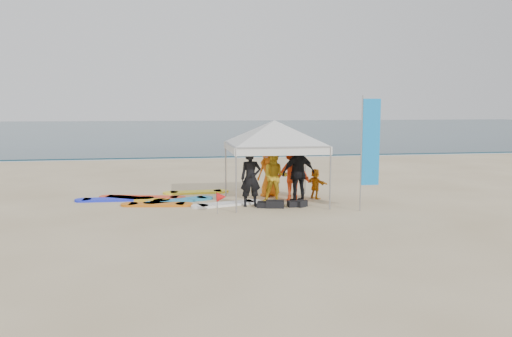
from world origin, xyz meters
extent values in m
plane|color=beige|center=(0.00, 0.00, 0.00)|extent=(120.00, 120.00, 0.00)
cube|color=#0C2633|center=(0.00, 60.00, 0.04)|extent=(160.00, 84.00, 0.08)
cube|color=silver|center=(0.00, 18.20, 0.00)|extent=(160.00, 1.20, 0.01)
imported|color=black|center=(-0.57, 2.71, 0.88)|extent=(0.64, 0.42, 1.76)
imported|color=yellow|center=(0.30, 3.18, 0.84)|extent=(0.93, 0.78, 1.69)
imported|color=#F43F15|center=(0.92, 3.40, 0.92)|extent=(1.19, 0.69, 1.84)
imported|color=black|center=(1.04, 2.99, 0.97)|extent=(1.21, 0.70, 1.93)
imported|color=orange|center=(0.36, 4.37, 0.93)|extent=(1.08, 0.95, 1.86)
imported|color=orange|center=(1.79, 3.64, 0.51)|extent=(0.66, 0.99, 1.02)
cylinder|color=#A5A5A8|center=(-1.14, 4.68, 0.95)|extent=(0.05, 0.05, 1.90)
cylinder|color=#A5A5A8|center=(1.72, 4.68, 0.95)|extent=(0.05, 0.05, 1.90)
cylinder|color=#A5A5A8|center=(-1.14, 1.82, 0.95)|extent=(0.05, 0.05, 1.90)
cylinder|color=#A5A5A8|center=(1.72, 1.82, 0.95)|extent=(0.05, 0.05, 1.90)
cube|color=silver|center=(0.29, 1.82, 1.78)|extent=(2.95, 0.02, 0.24)
cube|color=silver|center=(0.29, 4.68, 1.78)|extent=(2.95, 0.02, 0.24)
cube|color=silver|center=(-1.14, 3.25, 1.78)|extent=(0.02, 2.95, 0.24)
cube|color=silver|center=(1.72, 3.25, 1.78)|extent=(0.02, 2.95, 0.24)
pyramid|color=silver|center=(0.29, 3.25, 2.66)|extent=(4.04, 4.04, 0.76)
cylinder|color=#A5A5A8|center=(2.53, 1.45, 1.71)|extent=(0.04, 0.04, 3.42)
cube|color=#0E88E7|center=(2.82, 1.45, 2.05)|extent=(0.54, 0.03, 2.54)
cylinder|color=#A5A5A8|center=(-1.70, 1.74, 0.30)|extent=(0.02, 0.02, 0.60)
cone|color=red|center=(-1.58, 1.74, 0.50)|extent=(0.28, 0.28, 0.28)
cube|color=black|center=(0.14, 2.38, 0.11)|extent=(0.62, 0.47, 0.22)
cube|color=black|center=(0.79, 2.41, 0.09)|extent=(0.47, 0.32, 0.18)
cube|color=black|center=(-0.14, 2.49, 0.08)|extent=(0.60, 0.53, 0.16)
cube|color=black|center=(0.96, 2.38, 0.10)|extent=(0.44, 0.42, 0.20)
cube|color=yellow|center=(-4.10, 4.36, 0.04)|extent=(1.81, 1.39, 0.07)
cube|color=#F63F1C|center=(-3.99, 4.65, 0.04)|extent=(2.49, 1.10, 0.07)
cube|color=#1C2AF0|center=(-4.87, 4.42, 0.04)|extent=(2.04, 0.60, 0.07)
cube|color=yellow|center=(-2.14, 5.41, 0.04)|extent=(1.83, 0.60, 0.07)
cube|color=white|center=(-1.28, 3.02, 0.04)|extent=(1.88, 1.03, 0.07)
cube|color=orange|center=(-3.47, 3.30, 0.04)|extent=(1.78, 0.80, 0.07)
cube|color=teal|center=(-2.77, 3.85, 0.04)|extent=(1.93, 1.20, 0.07)
camera|label=1|loc=(-2.95, -12.43, 3.07)|focal=35.00mm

